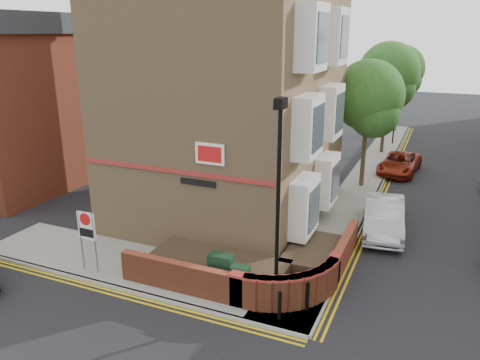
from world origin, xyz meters
name	(u,v)px	position (x,y,z in m)	size (l,w,h in m)	color
ground	(212,314)	(0.00, 0.00, 0.00)	(120.00, 120.00, 0.00)	black
pavement_corner	(144,268)	(-3.50, 1.50, 0.06)	(13.00, 3.00, 0.12)	gray
pavement_main	(367,176)	(2.00, 16.00, 0.06)	(2.00, 32.00, 0.12)	gray
kerb_side	(117,288)	(-3.50, 0.00, 0.06)	(13.00, 0.15, 0.12)	gray
kerb_main_near	(385,178)	(3.00, 16.00, 0.06)	(0.15, 32.00, 0.12)	gray
yellow_lines_side	(112,293)	(-3.50, -0.25, 0.01)	(13.00, 0.28, 0.01)	gold
yellow_lines_main	(389,180)	(3.25, 16.00, 0.01)	(0.28, 32.00, 0.01)	gold
corner_building	(235,77)	(-2.84, 8.00, 6.23)	(8.95, 10.40, 13.60)	#997851
garden_wall	(244,276)	(0.00, 2.50, 0.00)	(6.80, 6.00, 1.20)	brown
lamppost	(278,205)	(1.60, 1.20, 3.34)	(0.25, 0.50, 6.30)	black
utility_cabinet_large	(221,271)	(-0.30, 1.30, 0.72)	(0.80, 0.45, 1.20)	black
utility_cabinet_small	(240,282)	(0.50, 1.00, 0.67)	(0.55, 0.40, 1.10)	black
bollard_near	(280,306)	(2.00, 0.40, 0.57)	(0.11, 0.11, 0.90)	black
bollard_far	(307,296)	(2.60, 1.20, 0.57)	(0.11, 0.11, 0.90)	black
zone_sign	(87,231)	(-5.00, 0.50, 1.64)	(0.72, 0.07, 2.20)	slate
side_building	(31,100)	(-15.00, 8.00, 4.55)	(6.40, 10.40, 9.00)	brown
tree_near	(368,101)	(2.00, 14.05, 4.70)	(3.64, 3.65, 6.70)	#382B1E
tree_mid	(388,77)	(2.00, 22.05, 5.20)	(4.03, 4.03, 7.42)	#382B1E
tree_far	(400,72)	(2.00, 30.05, 4.91)	(3.81, 3.81, 7.00)	#382B1E
traffic_light_assembly	(396,108)	(2.40, 25.00, 2.78)	(0.20, 0.16, 4.20)	black
silver_car_near	(384,216)	(3.88, 8.22, 0.73)	(1.56, 4.46, 1.47)	#A7A8AF
red_car_main	(399,163)	(3.60, 17.60, 0.60)	(2.00, 4.34, 1.21)	maroon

